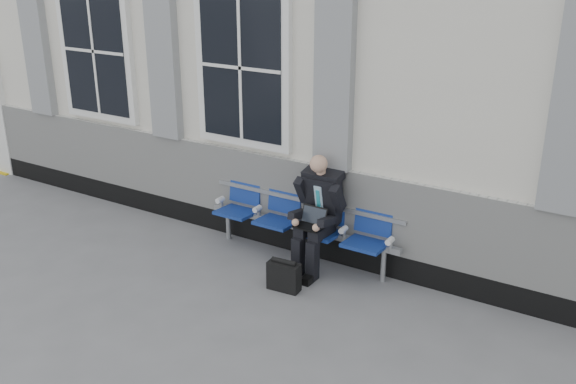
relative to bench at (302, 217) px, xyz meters
The scene contains 5 objects.
ground 1.91m from the bench, 133.72° to the right, with size 70.00×70.00×0.00m, color slate.
station_building 3.01m from the bench, 120.85° to the left, with size 14.40×4.40×4.49m.
bench is the anchor object (origin of this frame).
businessman 0.39m from the bench, 24.20° to the right, with size 0.57×0.77×1.42m.
briefcase 0.90m from the bench, 73.29° to the right, with size 0.38×0.18×0.38m.
Camera 1 is at (4.87, -4.83, 3.60)m, focal length 40.00 mm.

